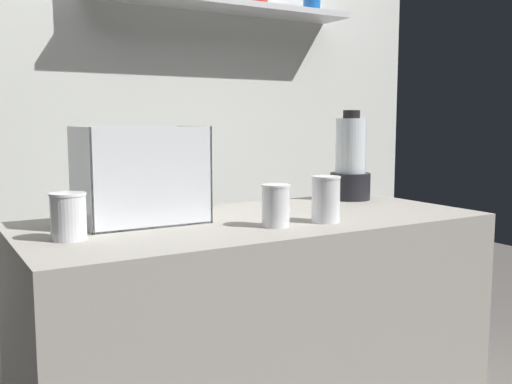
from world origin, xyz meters
TOP-DOWN VIEW (x-y plane):
  - counter at (0.00, 0.00)m, footprint 1.40×0.64m
  - back_wall_unit at (0.01, 0.77)m, footprint 2.60×0.24m
  - carrot_display_bin at (-0.34, 0.11)m, footprint 0.35×0.24m
  - blender_pitcher at (0.52, 0.18)m, footprint 0.15×0.15m
  - juice_cup_orange_far_left at (-0.57, -0.04)m, footprint 0.09×0.09m
  - juice_cup_carrot_left at (-0.03, -0.15)m, footprint 0.08×0.08m
  - juice_cup_carrot_middle at (0.14, -0.16)m, footprint 0.09×0.09m

SIDE VIEW (x-z plane):
  - counter at x=0.00m, z-range 0.00..0.90m
  - juice_cup_orange_far_left at x=-0.57m, z-range 0.89..1.01m
  - juice_cup_carrot_left at x=-0.03m, z-range 0.89..1.01m
  - juice_cup_carrot_middle at x=0.14m, z-range 0.89..1.03m
  - carrot_display_bin at x=-0.34m, z-range 0.85..1.13m
  - blender_pitcher at x=0.52m, z-range 0.87..1.20m
  - back_wall_unit at x=0.01m, z-range 0.01..2.51m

